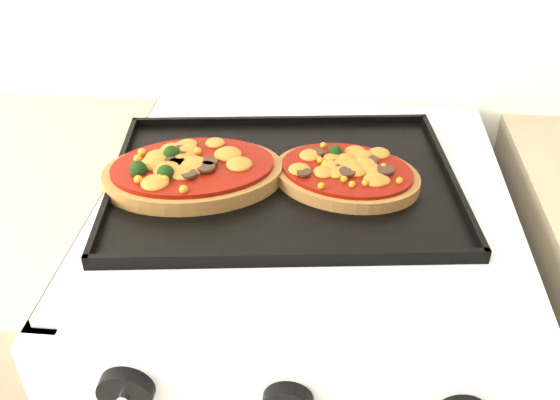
# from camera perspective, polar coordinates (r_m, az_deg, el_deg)

# --- Properties ---
(stove) EXTENTS (0.60, 0.60, 0.91)m
(stove) POSITION_cam_1_polar(r_m,az_deg,el_deg) (1.22, 1.83, -17.10)
(stove) COLOR white
(stove) RESTS_ON floor
(control_panel) EXTENTS (0.60, 0.02, 0.09)m
(control_panel) POSITION_cam_1_polar(r_m,az_deg,el_deg) (0.72, 0.67, -16.86)
(control_panel) COLOR white
(control_panel) RESTS_ON stove
(knob_left) EXTENTS (0.06, 0.02, 0.06)m
(knob_left) POSITION_cam_1_polar(r_m,az_deg,el_deg) (0.73, -13.90, -16.60)
(knob_left) COLOR black
(knob_left) RESTS_ON control_panel
(baking_tray) EXTENTS (0.54, 0.43, 0.02)m
(baking_tray) POSITION_cam_1_polar(r_m,az_deg,el_deg) (0.91, 0.30, 1.88)
(baking_tray) COLOR black
(baking_tray) RESTS_ON stove
(pizza_left) EXTENTS (0.29, 0.23, 0.04)m
(pizza_left) POSITION_cam_1_polar(r_m,az_deg,el_deg) (0.91, -7.95, 2.69)
(pizza_left) COLOR brown
(pizza_left) RESTS_ON baking_tray
(pizza_right) EXTENTS (0.24, 0.20, 0.03)m
(pizza_right) POSITION_cam_1_polar(r_m,az_deg,el_deg) (0.91, 6.10, 2.47)
(pizza_right) COLOR brown
(pizza_right) RESTS_ON baking_tray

